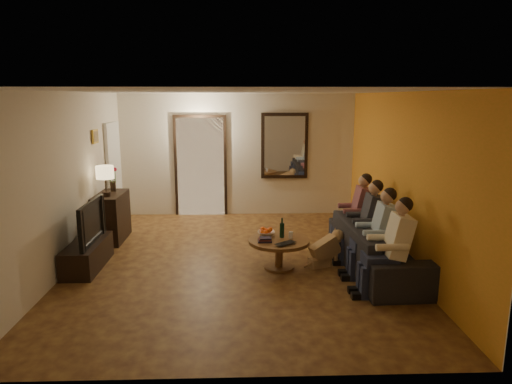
{
  "coord_description": "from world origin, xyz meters",
  "views": [
    {
      "loc": [
        0.06,
        -6.75,
        2.52
      ],
      "look_at": [
        0.3,
        0.3,
        1.05
      ],
      "focal_mm": 32.0,
      "sensor_mm": 36.0,
      "label": 1
    }
  ],
  "objects_px": {
    "tv_stand": "(87,255)",
    "table_lamp": "(105,181)",
    "dog": "(325,248)",
    "bowl": "(266,233)",
    "sofa": "(378,247)",
    "laptop": "(288,244)",
    "person_a": "(393,251)",
    "tv": "(85,222)",
    "dresser": "(112,217)",
    "coffee_table": "(279,254)",
    "person_d": "(357,215)",
    "person_b": "(379,237)",
    "person_c": "(367,225)",
    "wine_bottle": "(282,227)"
  },
  "relations": [
    {
      "from": "wine_bottle",
      "to": "laptop",
      "type": "bearing_deg",
      "value": -82.5
    },
    {
      "from": "person_b",
      "to": "wine_bottle",
      "type": "bearing_deg",
      "value": 158.91
    },
    {
      "from": "wine_bottle",
      "to": "sofa",
      "type": "bearing_deg",
      "value": -8.32
    },
    {
      "from": "sofa",
      "to": "wine_bottle",
      "type": "distance_m",
      "value": 1.45
    },
    {
      "from": "person_c",
      "to": "laptop",
      "type": "relative_size",
      "value": 3.65
    },
    {
      "from": "dresser",
      "to": "table_lamp",
      "type": "xyz_separation_m",
      "value": [
        0.0,
        -0.22,
        0.69
      ]
    },
    {
      "from": "dresser",
      "to": "person_c",
      "type": "bearing_deg",
      "value": -16.97
    },
    {
      "from": "tv",
      "to": "dog",
      "type": "relative_size",
      "value": 1.94
    },
    {
      "from": "laptop",
      "to": "sofa",
      "type": "bearing_deg",
      "value": -30.28
    },
    {
      "from": "person_a",
      "to": "laptop",
      "type": "relative_size",
      "value": 3.65
    },
    {
      "from": "dresser",
      "to": "sofa",
      "type": "bearing_deg",
      "value": -20.17
    },
    {
      "from": "tv",
      "to": "coffee_table",
      "type": "bearing_deg",
      "value": -92.39
    },
    {
      "from": "bowl",
      "to": "person_c",
      "type": "bearing_deg",
      "value": -1.0
    },
    {
      "from": "sofa",
      "to": "bowl",
      "type": "relative_size",
      "value": 9.27
    },
    {
      "from": "table_lamp",
      "to": "person_c",
      "type": "bearing_deg",
      "value": -14.21
    },
    {
      "from": "sofa",
      "to": "person_b",
      "type": "bearing_deg",
      "value": 159.41
    },
    {
      "from": "tv",
      "to": "person_b",
      "type": "height_order",
      "value": "person_b"
    },
    {
      "from": "person_d",
      "to": "bowl",
      "type": "bearing_deg",
      "value": -159.64
    },
    {
      "from": "dog",
      "to": "table_lamp",
      "type": "bearing_deg",
      "value": 140.3
    },
    {
      "from": "tv",
      "to": "person_c",
      "type": "height_order",
      "value": "person_c"
    },
    {
      "from": "dresser",
      "to": "dog",
      "type": "xyz_separation_m",
      "value": [
        3.58,
        -1.4,
        -0.14
      ]
    },
    {
      "from": "person_d",
      "to": "laptop",
      "type": "bearing_deg",
      "value": -139.67
    },
    {
      "from": "person_d",
      "to": "bowl",
      "type": "distance_m",
      "value": 1.65
    },
    {
      "from": "wine_bottle",
      "to": "laptop",
      "type": "distance_m",
      "value": 0.41
    },
    {
      "from": "dog",
      "to": "bowl",
      "type": "distance_m",
      "value": 0.92
    },
    {
      "from": "tv_stand",
      "to": "table_lamp",
      "type": "bearing_deg",
      "value": 90.0
    },
    {
      "from": "sofa",
      "to": "laptop",
      "type": "height_order",
      "value": "sofa"
    },
    {
      "from": "person_a",
      "to": "person_d",
      "type": "relative_size",
      "value": 1.0
    },
    {
      "from": "table_lamp",
      "to": "tv_stand",
      "type": "distance_m",
      "value": 1.47
    },
    {
      "from": "wine_bottle",
      "to": "person_d",
      "type": "bearing_deg",
      "value": 27.81
    },
    {
      "from": "person_c",
      "to": "bowl",
      "type": "relative_size",
      "value": 4.63
    },
    {
      "from": "dresser",
      "to": "dog",
      "type": "relative_size",
      "value": 1.71
    },
    {
      "from": "tv",
      "to": "person_b",
      "type": "relative_size",
      "value": 0.91
    },
    {
      "from": "tv_stand",
      "to": "coffee_table",
      "type": "bearing_deg",
      "value": -2.39
    },
    {
      "from": "table_lamp",
      "to": "tv",
      "type": "bearing_deg",
      "value": -90.0
    },
    {
      "from": "person_a",
      "to": "dog",
      "type": "bearing_deg",
      "value": 121.03
    },
    {
      "from": "tv_stand",
      "to": "sofa",
      "type": "relative_size",
      "value": 0.5
    },
    {
      "from": "person_d",
      "to": "sofa",
      "type": "bearing_deg",
      "value": -83.66
    },
    {
      "from": "person_a",
      "to": "wine_bottle",
      "type": "xyz_separation_m",
      "value": [
        -1.31,
        1.11,
        0.01
      ]
    },
    {
      "from": "table_lamp",
      "to": "person_b",
      "type": "xyz_separation_m",
      "value": [
        4.24,
        -1.67,
        -0.52
      ]
    },
    {
      "from": "table_lamp",
      "to": "tv",
      "type": "distance_m",
      "value": 1.22
    },
    {
      "from": "dresser",
      "to": "coffee_table",
      "type": "distance_m",
      "value": 3.24
    },
    {
      "from": "person_d",
      "to": "wine_bottle",
      "type": "height_order",
      "value": "person_d"
    },
    {
      "from": "sofa",
      "to": "person_a",
      "type": "relative_size",
      "value": 2.0
    },
    {
      "from": "person_a",
      "to": "sofa",
      "type": "bearing_deg",
      "value": 83.66
    },
    {
      "from": "person_c",
      "to": "wine_bottle",
      "type": "height_order",
      "value": "person_c"
    },
    {
      "from": "person_d",
      "to": "dog",
      "type": "height_order",
      "value": "person_d"
    },
    {
      "from": "dresser",
      "to": "laptop",
      "type": "xyz_separation_m",
      "value": [
        2.97,
        -1.77,
        0.04
      ]
    },
    {
      "from": "dresser",
      "to": "laptop",
      "type": "distance_m",
      "value": 3.46
    },
    {
      "from": "sofa",
      "to": "dog",
      "type": "xyz_separation_m",
      "value": [
        -0.76,
        0.19,
        -0.07
      ]
    }
  ]
}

